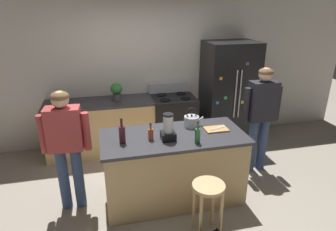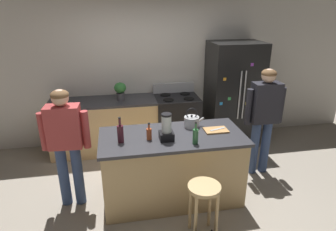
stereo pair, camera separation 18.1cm
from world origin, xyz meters
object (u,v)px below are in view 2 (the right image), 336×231
object	(u,v)px
kitchen_island	(172,167)
chef_knife	(217,129)
person_by_island_left	(66,138)
bottle_olive_oil	(195,136)
bar_stool	(204,197)
tea_kettle	(192,121)
refrigerator	(233,94)
person_by_sink_right	(264,113)
bottle_wine	(120,133)
cutting_board	(216,130)
blender_appliance	(166,129)
bottle_cooking_sauce	(149,133)
potted_plant	(120,90)
stove_range	(177,121)

from	to	relation	value
kitchen_island	chef_knife	bearing A→B (deg)	2.42
person_by_island_left	bottle_olive_oil	xyz separation A→B (m)	(1.52, -0.40, 0.09)
chef_knife	person_by_island_left	bearing A→B (deg)	159.75
kitchen_island	bar_stool	distance (m)	0.76
tea_kettle	refrigerator	bearing A→B (deg)	49.04
bottle_olive_oil	chef_knife	world-z (taller)	bottle_olive_oil
person_by_sink_right	bottle_wine	world-z (taller)	person_by_sink_right
cutting_board	person_by_sink_right	bearing A→B (deg)	23.19
blender_appliance	cutting_board	distance (m)	0.70
kitchen_island	blender_appliance	world-z (taller)	blender_appliance
person_by_sink_right	bottle_cooking_sauce	distance (m)	1.80
potted_plant	blender_appliance	size ratio (longest dim) A/B	0.89
person_by_island_left	potted_plant	world-z (taller)	person_by_island_left
person_by_sink_right	cutting_board	bearing A→B (deg)	-156.81
stove_range	bottle_cooking_sauce	distance (m)	1.81
bottle_cooking_sauce	blender_appliance	bearing A→B (deg)	-12.07
bottle_olive_oil	cutting_board	size ratio (longest dim) A/B	0.92
bottle_cooking_sauce	bottle_wine	bearing A→B (deg)	-178.92
tea_kettle	bottle_olive_oil	bearing A→B (deg)	-99.76
refrigerator	bar_stool	bearing A→B (deg)	-118.50
kitchen_island	chef_knife	xyz separation A→B (m)	(0.60, 0.03, 0.49)
refrigerator	tea_kettle	xyz separation A→B (m)	(-1.11, -1.28, 0.08)
refrigerator	person_by_island_left	world-z (taller)	refrigerator
person_by_island_left	tea_kettle	xyz separation A→B (m)	(1.61, 0.09, 0.06)
bottle_wine	bottle_cooking_sauce	size ratio (longest dim) A/B	1.46
potted_plant	chef_knife	distance (m)	1.94
chef_knife	potted_plant	bearing A→B (deg)	110.66
kitchen_island	refrigerator	world-z (taller)	refrigerator
kitchen_island	bottle_cooking_sauce	distance (m)	0.62
person_by_island_left	bottle_wine	world-z (taller)	person_by_island_left
tea_kettle	cutting_board	xyz separation A→B (m)	(0.28, -0.19, -0.07)
stove_range	blender_appliance	bearing A→B (deg)	-106.33
person_by_island_left	tea_kettle	size ratio (longest dim) A/B	5.67
bottle_wine	person_by_island_left	bearing A→B (deg)	163.71
cutting_board	stove_range	bearing A→B (deg)	97.51
person_by_island_left	bottle_cooking_sauce	xyz separation A→B (m)	(1.00, -0.19, 0.06)
potted_plant	cutting_board	size ratio (longest dim) A/B	1.00
tea_kettle	person_by_sink_right	bearing A→B (deg)	8.83
bottle_olive_oil	bar_stool	bearing A→B (deg)	-91.73
stove_range	blender_appliance	distance (m)	1.80
chef_knife	bottle_wine	bearing A→B (deg)	167.08
kitchen_island	tea_kettle	distance (m)	0.66
bottle_olive_oil	tea_kettle	world-z (taller)	bottle_olive_oil
tea_kettle	person_by_island_left	bearing A→B (deg)	-176.62
kitchen_island	bar_stool	world-z (taller)	kitchen_island
potted_plant	bottle_wine	xyz separation A→B (m)	(-0.05, -1.62, -0.06)
stove_range	blender_appliance	xyz separation A→B (m)	(-0.48, -1.63, 0.60)
refrigerator	stove_range	distance (m)	1.13
kitchen_island	tea_kettle	world-z (taller)	tea_kettle
blender_appliance	bottle_cooking_sauce	distance (m)	0.22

